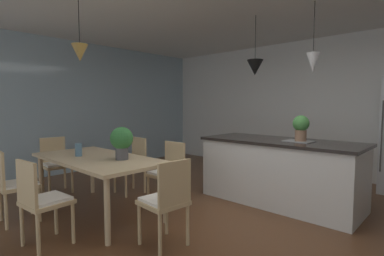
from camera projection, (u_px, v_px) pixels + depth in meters
The scene contains 17 objects.
ground_plane at pixel (235, 228), 3.31m from camera, with size 10.00×8.40×0.04m, color brown.
wall_back_kitchen at pixel (333, 107), 5.58m from camera, with size 10.00×0.12×2.70m, color white.
window_wall_left_glazing at pixel (72, 107), 5.97m from camera, with size 0.06×8.40×2.70m, color #9EB7C6.
dining_table at pixel (97, 162), 3.70m from camera, with size 1.90×0.92×0.73m.
chair_near_left at pixel (14, 183), 3.40m from camera, with size 0.43×0.43×0.87m.
chair_far_left at pixel (132, 163), 4.61m from camera, with size 0.42×0.42×0.87m.
chair_kitchen_end at pixel (166, 199), 2.81m from camera, with size 0.43×0.43×0.87m.
chair_far_right at pixel (168, 171), 4.03m from camera, with size 0.41×0.41×0.87m.
chair_window_end at pixel (56, 163), 4.62m from camera, with size 0.43×0.43×0.87m.
chair_near_right at pixel (42, 199), 2.82m from camera, with size 0.44×0.44×0.87m.
kitchen_island at pixel (279, 171), 4.11m from camera, with size 2.18×0.92×0.91m.
pendant_over_table at pixel (80, 53), 3.55m from camera, with size 0.20×0.20×0.78m.
pendant_over_island_main at pixel (255, 67), 4.28m from camera, with size 0.24×0.24×0.87m.
pendant_over_island_aux at pixel (313, 63), 3.71m from camera, with size 0.16×0.16×0.90m.
potted_plant_on_island at pixel (301, 127), 3.86m from camera, with size 0.21×0.21×0.35m.
potted_plant_on_table at pixel (122, 140), 3.51m from camera, with size 0.28×0.28×0.40m.
vase_on_dining_table at pixel (79, 150), 3.77m from camera, with size 0.09×0.09×0.17m.
Camera 1 is at (1.84, -2.68, 1.38)m, focal length 27.12 mm.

